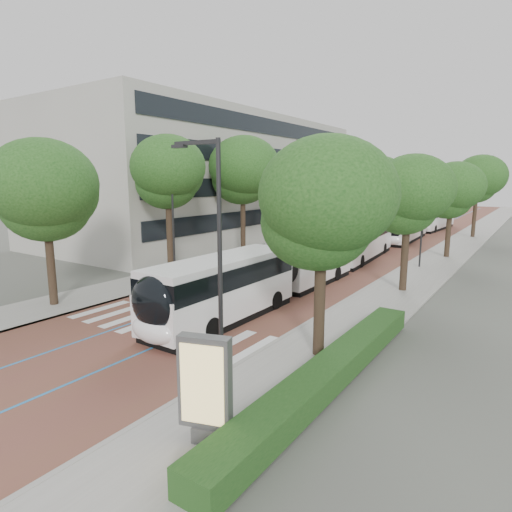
% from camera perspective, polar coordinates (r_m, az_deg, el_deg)
% --- Properties ---
extents(ground, '(160.00, 160.00, 0.00)m').
position_cam_1_polar(ground, '(20.59, -14.33, -9.88)').
color(ground, '#51544C').
rests_on(ground, ground).
extents(road, '(11.00, 140.00, 0.02)m').
position_cam_1_polar(road, '(55.12, 18.40, 2.48)').
color(road, brown).
rests_on(road, ground).
extents(sidewalk_left, '(4.00, 140.00, 0.12)m').
position_cam_1_polar(sidewalk_left, '(57.56, 11.21, 3.17)').
color(sidewalk_left, gray).
rests_on(sidewalk_left, ground).
extents(sidewalk_right, '(4.00, 140.00, 0.12)m').
position_cam_1_polar(sidewalk_right, '(53.61, 26.13, 1.80)').
color(sidewalk_right, gray).
rests_on(sidewalk_right, ground).
extents(kerb_left, '(0.20, 140.00, 0.14)m').
position_cam_1_polar(kerb_left, '(56.86, 12.97, 3.02)').
color(kerb_left, gray).
rests_on(kerb_left, ground).
extents(kerb_right, '(0.20, 140.00, 0.14)m').
position_cam_1_polar(kerb_right, '(53.90, 24.13, 2.00)').
color(kerb_right, gray).
rests_on(kerb_right, ground).
extents(zebra_crossing, '(10.55, 3.60, 0.01)m').
position_cam_1_polar(zebra_crossing, '(21.07, -11.92, -9.23)').
color(zebra_crossing, silver).
rests_on(zebra_crossing, ground).
extents(lane_line_left, '(0.12, 126.00, 0.01)m').
position_cam_1_polar(lane_line_left, '(55.57, 16.82, 2.64)').
color(lane_line_left, '#2474B7').
rests_on(lane_line_left, road).
extents(lane_line_right, '(0.12, 126.00, 0.01)m').
position_cam_1_polar(lane_line_right, '(54.72, 20.01, 2.35)').
color(lane_line_right, '#2474B7').
rests_on(lane_line_right, road).
extents(office_building, '(18.11, 40.00, 14.00)m').
position_cam_1_polar(office_building, '(53.09, -6.01, 10.24)').
color(office_building, '#99978D').
rests_on(office_building, ground).
extents(hedge, '(1.20, 14.00, 0.80)m').
position_cam_1_polar(hedge, '(15.27, 9.82, -14.91)').
color(hedge, '#164016').
rests_on(hedge, sidewalk_right).
extents(streetlight_near, '(1.82, 0.20, 8.00)m').
position_cam_1_polar(streetlight_near, '(12.76, -5.48, 0.47)').
color(streetlight_near, '#28282A').
rests_on(streetlight_near, sidewalk_right).
extents(streetlight_far, '(1.82, 0.20, 8.00)m').
position_cam_1_polar(streetlight_far, '(35.66, 21.13, 6.11)').
color(streetlight_far, '#28282A').
rests_on(streetlight_far, sidewalk_right).
extents(lamp_post_left, '(0.14, 0.14, 8.00)m').
position_cam_1_polar(lamp_post_left, '(29.43, -10.99, 4.51)').
color(lamp_post_left, '#28282A').
rests_on(lamp_post_left, sidewalk_left).
extents(trees_left, '(6.32, 60.95, 10.04)m').
position_cam_1_polar(trees_left, '(46.28, 5.58, 10.32)').
color(trees_left, black).
rests_on(trees_left, ground).
extents(trees_right, '(5.77, 47.44, 9.15)m').
position_cam_1_polar(trees_right, '(37.82, 23.73, 8.04)').
color(trees_right, black).
rests_on(trees_right, ground).
extents(lead_bus, '(2.64, 18.41, 3.20)m').
position_cam_1_polar(lead_bus, '(24.22, 1.28, -2.49)').
color(lead_bus, black).
rests_on(lead_bus, ground).
extents(bus_queued_0, '(3.33, 12.54, 3.20)m').
position_cam_1_polar(bus_queued_0, '(38.21, 13.61, 1.93)').
color(bus_queued_0, white).
rests_on(bus_queued_0, ground).
extents(bus_queued_1, '(2.96, 12.48, 3.20)m').
position_cam_1_polar(bus_queued_1, '(51.06, 19.08, 3.69)').
color(bus_queued_1, white).
rests_on(bus_queued_1, ground).
extents(bus_queued_2, '(3.19, 12.52, 3.20)m').
position_cam_1_polar(bus_queued_2, '(64.12, 22.55, 4.70)').
color(bus_queued_2, white).
rests_on(bus_queued_2, ground).
extents(ad_panel, '(1.45, 0.80, 2.91)m').
position_cam_1_polar(ad_panel, '(11.70, -6.82, -16.93)').
color(ad_panel, '#59595B').
rests_on(ad_panel, sidewalk_right).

